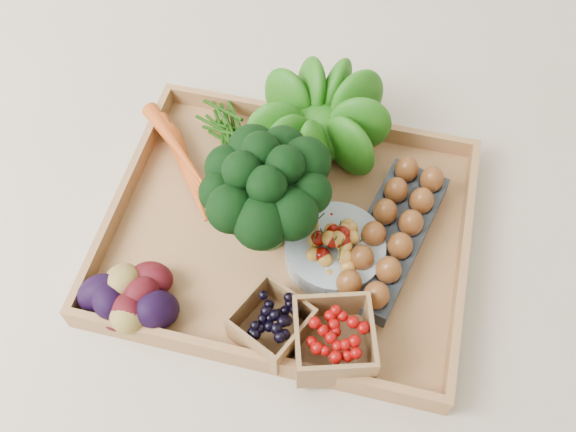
% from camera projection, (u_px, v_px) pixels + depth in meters
% --- Properties ---
extents(ground, '(4.00, 4.00, 0.00)m').
position_uv_depth(ground, '(288.00, 236.00, 1.02)').
color(ground, beige).
rests_on(ground, ground).
extents(tray, '(0.55, 0.45, 0.01)m').
position_uv_depth(tray, '(288.00, 234.00, 1.01)').
color(tray, '#B07C4A').
rests_on(tray, ground).
extents(carrots, '(0.19, 0.13, 0.04)m').
position_uv_depth(carrots, '(182.00, 157.00, 1.06)').
color(carrots, '#C14814').
rests_on(carrots, tray).
extents(lettuce, '(0.15, 0.15, 0.15)m').
position_uv_depth(lettuce, '(320.00, 119.00, 1.03)').
color(lettuce, '#0F4C0B').
rests_on(lettuce, tray).
extents(broccoli, '(0.19, 0.19, 0.15)m').
position_uv_depth(broccoli, '(266.00, 210.00, 0.94)').
color(broccoli, black).
rests_on(broccoli, tray).
extents(cherry_bowl, '(0.15, 0.15, 0.04)m').
position_uv_depth(cherry_bowl, '(335.00, 250.00, 0.97)').
color(cherry_bowl, '#8C9EA5').
rests_on(cherry_bowl, tray).
extents(egg_carton, '(0.15, 0.28, 0.03)m').
position_uv_depth(egg_carton, '(390.00, 238.00, 0.98)').
color(egg_carton, '#363D44').
rests_on(egg_carton, tray).
extents(potatoes, '(0.15, 0.15, 0.08)m').
position_uv_depth(potatoes, '(124.00, 297.00, 0.90)').
color(potatoes, '#3B090F').
rests_on(potatoes, tray).
extents(punnet_blackberry, '(0.12, 0.12, 0.06)m').
position_uv_depth(punnet_blackberry, '(272.00, 324.00, 0.89)').
color(punnet_blackberry, black).
rests_on(punnet_blackberry, tray).
extents(punnet_raspberry, '(0.13, 0.13, 0.07)m').
position_uv_depth(punnet_raspberry, '(333.00, 340.00, 0.87)').
color(punnet_raspberry, '#7C0605').
rests_on(punnet_raspberry, tray).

